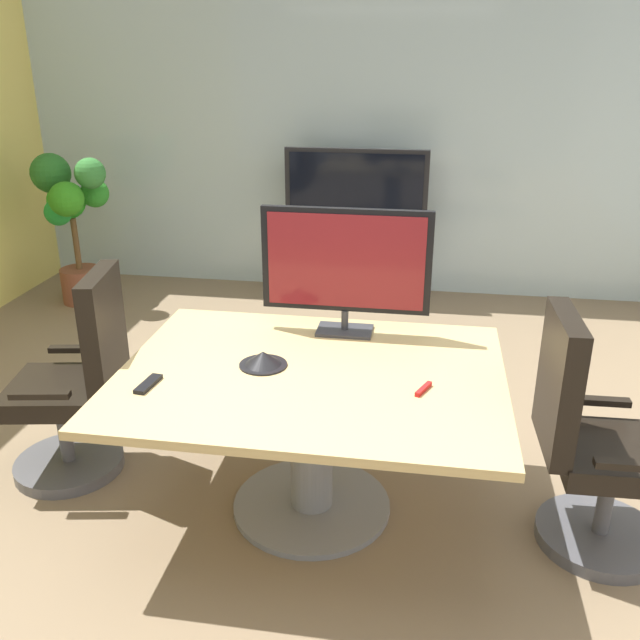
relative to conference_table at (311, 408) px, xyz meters
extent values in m
plane|color=#7A664C|center=(-0.14, 0.06, -0.55)|extent=(7.57, 7.57, 0.00)
cube|color=#9EB2B7|center=(-0.14, 3.35, 0.91)|extent=(6.05, 0.10, 2.93)
cube|color=tan|center=(0.00, 0.00, 0.17)|extent=(1.72, 1.32, 0.04)
cylinder|color=slate|center=(0.00, 0.00, -0.20)|extent=(0.20, 0.20, 0.70)
cylinder|color=slate|center=(0.00, 0.00, -0.54)|extent=(0.76, 0.76, 0.03)
cylinder|color=#4C4C51|center=(-1.33, 0.12, -0.52)|extent=(0.56, 0.56, 0.06)
cylinder|color=#4C4C51|center=(-1.33, 0.12, -0.31)|extent=(0.07, 0.07, 0.36)
cube|color=black|center=(-1.33, 0.12, -0.09)|extent=(0.56, 0.56, 0.10)
cube|color=black|center=(-1.06, 0.17, 0.24)|extent=(0.17, 0.46, 0.60)
cube|color=black|center=(-1.35, 0.38, 0.03)|extent=(0.28, 0.10, 0.03)
cube|color=black|center=(-1.26, -0.13, 0.03)|extent=(0.28, 0.10, 0.03)
cylinder|color=#4C4C51|center=(1.33, -0.04, -0.52)|extent=(0.56, 0.56, 0.06)
cylinder|color=#4C4C51|center=(1.33, -0.04, -0.31)|extent=(0.07, 0.07, 0.36)
cube|color=black|center=(1.33, -0.04, -0.09)|extent=(0.50, 0.50, 0.10)
cube|color=black|center=(1.06, -0.04, 0.24)|extent=(0.10, 0.46, 0.60)
cube|color=black|center=(1.32, -0.30, 0.03)|extent=(0.28, 0.06, 0.03)
cube|color=black|center=(1.30, 0.22, 0.03)|extent=(0.28, 0.06, 0.03)
cube|color=#333338|center=(0.09, 0.48, 0.19)|extent=(0.28, 0.18, 0.02)
cylinder|color=#333338|center=(0.09, 0.48, 0.25)|extent=(0.04, 0.04, 0.10)
cube|color=black|center=(0.09, 0.49, 0.56)|extent=(0.84, 0.04, 0.52)
cube|color=maroon|center=(0.09, 0.47, 0.56)|extent=(0.77, 0.01, 0.47)
cube|color=#B7BABC|center=(-0.14, 3.00, -0.28)|extent=(0.90, 0.36, 0.55)
cube|color=black|center=(-0.14, 2.98, 0.38)|extent=(1.20, 0.06, 0.76)
cube|color=black|center=(-0.14, 2.94, 0.38)|extent=(1.12, 0.01, 0.69)
cylinder|color=brown|center=(-2.48, 2.53, -0.40)|extent=(0.34, 0.34, 0.30)
cylinder|color=brown|center=(-2.48, 2.53, -0.03)|extent=(0.05, 0.05, 0.44)
sphere|color=#327A33|center=(-2.25, 2.48, 0.58)|extent=(0.25, 0.25, 0.25)
sphere|color=#298324|center=(-2.34, 2.69, 0.38)|extent=(0.24, 0.24, 0.24)
sphere|color=#22981A|center=(-2.58, 2.64, 0.32)|extent=(0.32, 0.32, 0.32)
sphere|color=#246221|center=(-2.63, 2.54, 0.56)|extent=(0.33, 0.33, 0.33)
sphere|color=#1F8D30|center=(-2.56, 2.45, 0.26)|extent=(0.23, 0.23, 0.23)
sphere|color=#2D8018|center=(-2.39, 2.31, 0.40)|extent=(0.28, 0.28, 0.28)
cone|color=black|center=(-0.23, 0.03, 0.22)|extent=(0.19, 0.19, 0.07)
cylinder|color=black|center=(-0.23, 0.03, 0.19)|extent=(0.22, 0.22, 0.01)
cube|color=black|center=(-0.67, -0.25, 0.19)|extent=(0.07, 0.17, 0.02)
cube|color=red|center=(0.50, -0.11, 0.20)|extent=(0.07, 0.13, 0.02)
camera|label=1|loc=(0.48, -2.71, 1.54)|focal=38.40mm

